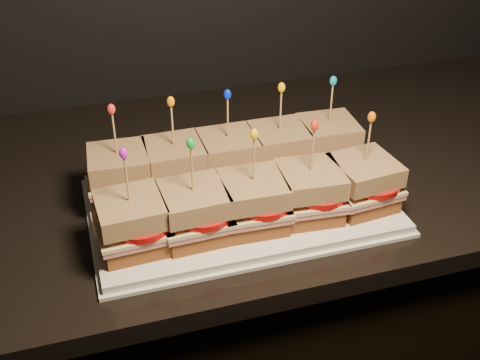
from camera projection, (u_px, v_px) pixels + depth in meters
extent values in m
cube|color=black|center=(310.00, 331.00, 1.39)|extent=(2.61, 0.63, 0.90)
cube|color=black|center=(325.00, 158.00, 1.14)|extent=(2.65, 0.67, 0.03)
cube|color=white|center=(240.00, 204.00, 0.97)|extent=(0.47, 0.29, 0.02)
cube|color=white|center=(240.00, 207.00, 0.97)|extent=(0.48, 0.30, 0.01)
cube|color=#592B0F|center=(122.00, 189.00, 0.97)|extent=(0.09, 0.09, 0.02)
cube|color=#C66E67|center=(121.00, 180.00, 0.96)|extent=(0.10, 0.10, 0.01)
cube|color=beige|center=(120.00, 176.00, 0.95)|extent=(0.11, 0.10, 0.01)
cylinder|color=red|center=(128.00, 173.00, 0.95)|extent=(0.09, 0.09, 0.01)
cube|color=brown|center=(118.00, 161.00, 0.94)|extent=(0.10, 0.10, 0.03)
cylinder|color=tan|center=(115.00, 136.00, 0.91)|extent=(0.00, 0.00, 0.09)
ellipsoid|color=red|center=(111.00, 109.00, 0.89)|extent=(0.01, 0.01, 0.02)
cube|color=#592B0F|center=(176.00, 180.00, 0.99)|extent=(0.09, 0.09, 0.02)
cube|color=#C66E67|center=(176.00, 171.00, 0.98)|extent=(0.10, 0.10, 0.01)
cube|color=beige|center=(175.00, 168.00, 0.97)|extent=(0.10, 0.10, 0.01)
cylinder|color=red|center=(183.00, 164.00, 0.97)|extent=(0.09, 0.09, 0.01)
cube|color=brown|center=(174.00, 153.00, 0.96)|extent=(0.09, 0.09, 0.03)
cylinder|color=tan|center=(173.00, 128.00, 0.94)|extent=(0.00, 0.00, 0.09)
ellipsoid|color=orange|center=(171.00, 102.00, 0.91)|extent=(0.01, 0.01, 0.02)
cube|color=#592B0F|center=(228.00, 171.00, 1.01)|extent=(0.09, 0.09, 0.02)
cube|color=#C66E67|center=(228.00, 163.00, 1.00)|extent=(0.10, 0.10, 0.01)
cube|color=beige|center=(228.00, 159.00, 1.00)|extent=(0.10, 0.10, 0.01)
cylinder|color=red|center=(236.00, 156.00, 0.99)|extent=(0.09, 0.09, 0.01)
cube|color=brown|center=(228.00, 145.00, 0.98)|extent=(0.09, 0.09, 0.03)
cylinder|color=tan|center=(228.00, 120.00, 0.96)|extent=(0.00, 0.00, 0.09)
ellipsoid|color=#0723DB|center=(227.00, 94.00, 0.93)|extent=(0.01, 0.01, 0.02)
cube|color=#592B0F|center=(278.00, 163.00, 1.03)|extent=(0.09, 0.09, 0.02)
cube|color=#C66E67|center=(279.00, 155.00, 1.02)|extent=(0.10, 0.10, 0.01)
cube|color=beige|center=(279.00, 152.00, 1.02)|extent=(0.10, 0.10, 0.01)
cylinder|color=red|center=(287.00, 148.00, 1.01)|extent=(0.09, 0.09, 0.01)
cube|color=brown|center=(280.00, 137.00, 1.00)|extent=(0.09, 0.09, 0.03)
cylinder|color=tan|center=(281.00, 113.00, 0.98)|extent=(0.00, 0.00, 0.09)
ellipsoid|color=yellow|center=(282.00, 87.00, 0.95)|extent=(0.01, 0.01, 0.02)
cube|color=#592B0F|center=(326.00, 156.00, 1.05)|extent=(0.09, 0.09, 0.02)
cube|color=#C66E67|center=(327.00, 148.00, 1.04)|extent=(0.10, 0.10, 0.01)
cube|color=beige|center=(328.00, 144.00, 1.04)|extent=(0.11, 0.10, 0.01)
cylinder|color=red|center=(336.00, 141.00, 1.03)|extent=(0.09, 0.09, 0.01)
cube|color=brown|center=(329.00, 130.00, 1.02)|extent=(0.10, 0.10, 0.03)
cylinder|color=tan|center=(331.00, 106.00, 1.00)|extent=(0.00, 0.00, 0.09)
ellipsoid|color=#1092B8|center=(333.00, 81.00, 0.98)|extent=(0.01, 0.01, 0.02)
cube|color=#592B0F|center=(134.00, 239.00, 0.86)|extent=(0.09, 0.09, 0.02)
cube|color=#C66E67|center=(133.00, 229.00, 0.85)|extent=(0.10, 0.10, 0.01)
cube|color=beige|center=(132.00, 226.00, 0.85)|extent=(0.11, 0.10, 0.01)
cylinder|color=red|center=(141.00, 222.00, 0.84)|extent=(0.09, 0.09, 0.01)
cube|color=brown|center=(130.00, 210.00, 0.83)|extent=(0.10, 0.10, 0.03)
cylinder|color=tan|center=(127.00, 182.00, 0.81)|extent=(0.00, 0.00, 0.09)
ellipsoid|color=#C01DBC|center=(123.00, 153.00, 0.78)|extent=(0.01, 0.01, 0.02)
cube|color=#592B0F|center=(195.00, 228.00, 0.88)|extent=(0.09, 0.09, 0.02)
cube|color=#C66E67|center=(194.00, 219.00, 0.87)|extent=(0.10, 0.10, 0.01)
cube|color=beige|center=(194.00, 215.00, 0.87)|extent=(0.10, 0.10, 0.01)
cylinder|color=red|center=(203.00, 211.00, 0.86)|extent=(0.09, 0.09, 0.01)
cube|color=brown|center=(193.00, 199.00, 0.85)|extent=(0.10, 0.10, 0.03)
cylinder|color=tan|center=(192.00, 172.00, 0.83)|extent=(0.00, 0.00, 0.09)
ellipsoid|color=green|center=(191.00, 143.00, 0.80)|extent=(0.01, 0.01, 0.02)
cube|color=#592B0F|center=(253.00, 217.00, 0.90)|extent=(0.09, 0.09, 0.02)
cube|color=#C66E67|center=(253.00, 208.00, 0.89)|extent=(0.10, 0.10, 0.01)
cube|color=beige|center=(253.00, 204.00, 0.89)|extent=(0.10, 0.10, 0.01)
cylinder|color=red|center=(262.00, 201.00, 0.88)|extent=(0.09, 0.09, 0.01)
cube|color=brown|center=(253.00, 189.00, 0.87)|extent=(0.09, 0.09, 0.03)
cylinder|color=tan|center=(254.00, 162.00, 0.85)|extent=(0.00, 0.00, 0.09)
ellipsoid|color=yellow|center=(254.00, 134.00, 0.82)|extent=(0.01, 0.01, 0.02)
cube|color=#592B0F|center=(308.00, 207.00, 0.92)|extent=(0.10, 0.10, 0.02)
cube|color=#C66E67|center=(309.00, 198.00, 0.91)|extent=(0.11, 0.10, 0.01)
cube|color=beige|center=(309.00, 194.00, 0.91)|extent=(0.11, 0.10, 0.01)
cylinder|color=red|center=(318.00, 191.00, 0.90)|extent=(0.09, 0.09, 0.01)
cube|color=brown|center=(310.00, 179.00, 0.90)|extent=(0.10, 0.10, 0.03)
cylinder|color=tan|center=(312.00, 153.00, 0.87)|extent=(0.00, 0.00, 0.09)
ellipsoid|color=red|center=(314.00, 125.00, 0.85)|extent=(0.01, 0.01, 0.02)
cube|color=#592B0F|center=(361.00, 197.00, 0.94)|extent=(0.10, 0.10, 0.02)
cube|color=#C66E67|center=(362.00, 189.00, 0.94)|extent=(0.11, 0.10, 0.01)
cube|color=beige|center=(363.00, 185.00, 0.93)|extent=(0.11, 0.11, 0.01)
cylinder|color=red|center=(372.00, 182.00, 0.93)|extent=(0.09, 0.09, 0.01)
cube|color=brown|center=(365.00, 170.00, 0.92)|extent=(0.10, 0.10, 0.03)
cylinder|color=tan|center=(368.00, 144.00, 0.89)|extent=(0.00, 0.00, 0.09)
ellipsoid|color=orange|center=(372.00, 117.00, 0.87)|extent=(0.01, 0.01, 0.02)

